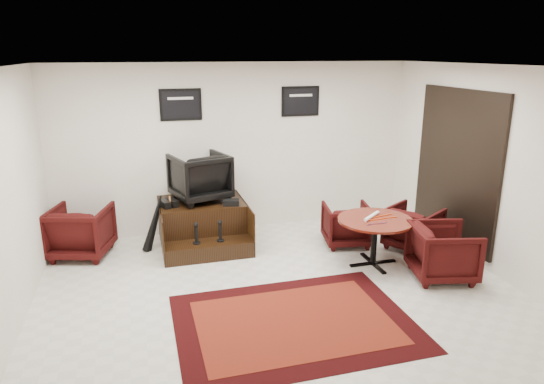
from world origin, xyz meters
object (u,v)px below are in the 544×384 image
(table_chair_corner, at_px, (443,250))
(meeting_table, at_px, (375,225))
(table_chair_back, at_px, (347,222))
(armchair_side, at_px, (81,229))
(shine_chair, at_px, (200,175))
(table_chair_window, at_px, (414,226))
(shine_podium, at_px, (203,225))

(table_chair_corner, bearing_deg, meeting_table, 60.93)
(meeting_table, distance_m, table_chair_corner, 0.96)
(table_chair_back, bearing_deg, armchair_side, 1.32)
(armchair_side, bearing_deg, shine_chair, -159.80)
(meeting_table, height_order, table_chair_back, table_chair_back)
(armchair_side, bearing_deg, table_chair_window, -176.26)
(shine_podium, xyz_separation_m, meeting_table, (2.24, -1.46, 0.29))
(armchair_side, bearing_deg, table_chair_back, -173.01)
(table_chair_window, relative_size, table_chair_corner, 0.91)
(shine_podium, relative_size, meeting_table, 1.29)
(shine_chair, relative_size, armchair_side, 0.99)
(table_chair_back, xyz_separation_m, table_chair_corner, (0.75, -1.46, 0.05))
(shine_chair, height_order, armchair_side, shine_chair)
(shine_podium, height_order, table_chair_back, table_chair_back)
(shine_chair, distance_m, armchair_side, 1.94)
(armchair_side, relative_size, table_chair_back, 1.17)
(table_chair_window, bearing_deg, table_chair_corner, 138.99)
(shine_chair, height_order, table_chair_window, shine_chair)
(shine_podium, relative_size, table_chair_corner, 1.69)
(shine_chair, height_order, table_chair_back, shine_chair)
(meeting_table, bearing_deg, table_chair_corner, -42.44)
(shine_podium, distance_m, meeting_table, 2.69)
(table_chair_corner, bearing_deg, table_chair_back, 40.64)
(armchair_side, height_order, table_chair_window, armchair_side)
(shine_podium, relative_size, armchair_side, 1.63)
(table_chair_window, distance_m, table_chair_corner, 1.03)
(meeting_table, xyz_separation_m, table_chair_window, (0.87, 0.38, -0.24))
(shine_chair, xyz_separation_m, meeting_table, (2.24, -1.60, -0.49))
(table_chair_back, relative_size, table_chair_window, 0.97)
(shine_podium, xyz_separation_m, table_chair_window, (3.11, -1.08, 0.05))
(table_chair_back, distance_m, table_chair_corner, 1.64)
(meeting_table, bearing_deg, shine_chair, 144.47)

